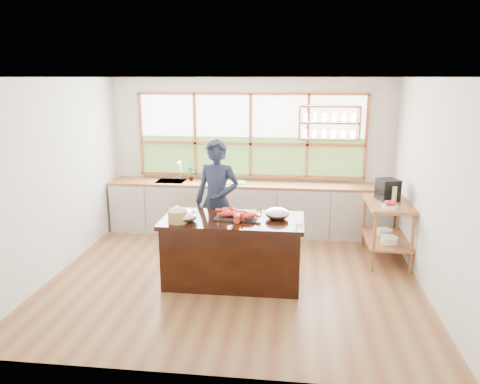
% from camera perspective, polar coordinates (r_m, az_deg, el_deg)
% --- Properties ---
extents(ground_plane, '(5.00, 5.00, 0.00)m').
position_cam_1_polar(ground_plane, '(6.63, -0.64, -10.22)').
color(ground_plane, olive).
extents(room_shell, '(5.02, 4.52, 2.71)m').
position_cam_1_polar(room_shell, '(6.63, 0.10, 5.59)').
color(room_shell, white).
rests_on(room_shell, ground_plane).
extents(back_counter, '(4.90, 0.63, 0.90)m').
position_cam_1_polar(back_counter, '(8.29, 0.94, -1.90)').
color(back_counter, beige).
rests_on(back_counter, ground_plane).
extents(right_shelf_unit, '(0.62, 1.10, 0.90)m').
position_cam_1_polar(right_shelf_unit, '(7.34, 17.52, -3.43)').
color(right_shelf_unit, '#A0603A').
rests_on(right_shelf_unit, ground_plane).
extents(island, '(1.85, 0.90, 0.90)m').
position_cam_1_polar(island, '(6.27, -0.89, -7.17)').
color(island, black).
rests_on(island, ground_plane).
extents(cook, '(0.74, 0.56, 1.84)m').
position_cam_1_polar(cook, '(6.88, -2.81, -1.20)').
color(cook, '#1B2237').
rests_on(cook, ground_plane).
extents(potted_plant, '(0.14, 0.09, 0.26)m').
position_cam_1_polar(potted_plant, '(8.38, -6.02, 2.24)').
color(potted_plant, slate).
rests_on(potted_plant, back_counter).
extents(cutting_board, '(0.43, 0.35, 0.01)m').
position_cam_1_polar(cutting_board, '(8.21, -0.72, 1.20)').
color(cutting_board, '#61C237').
rests_on(cutting_board, back_counter).
extents(espresso_machine, '(0.36, 0.37, 0.32)m').
position_cam_1_polar(espresso_machine, '(7.37, 17.57, 0.29)').
color(espresso_machine, black).
rests_on(espresso_machine, right_shelf_unit).
extents(wine_bottle, '(0.08, 0.08, 0.26)m').
position_cam_1_polar(wine_bottle, '(7.15, 18.29, -0.40)').
color(wine_bottle, '#9AAF58').
rests_on(wine_bottle, right_shelf_unit).
extents(fruit_bowl, '(0.22, 0.22, 0.11)m').
position_cam_1_polar(fruit_bowl, '(6.92, 17.82, -1.54)').
color(fruit_bowl, white).
rests_on(fruit_bowl, right_shelf_unit).
extents(slate_board, '(0.57, 0.42, 0.02)m').
position_cam_1_polar(slate_board, '(6.17, -0.39, -3.06)').
color(slate_board, black).
rests_on(slate_board, island).
extents(lobster_pile, '(0.55, 0.48, 0.08)m').
position_cam_1_polar(lobster_pile, '(6.14, -0.48, -2.66)').
color(lobster_pile, '#DF4428').
rests_on(lobster_pile, slate_board).
extents(mixing_bowl_left, '(0.32, 0.32, 0.16)m').
position_cam_1_polar(mixing_bowl_left, '(6.05, -6.72, -2.92)').
color(mixing_bowl_left, silver).
rests_on(mixing_bowl_left, island).
extents(mixing_bowl_right, '(0.32, 0.32, 0.15)m').
position_cam_1_polar(mixing_bowl_right, '(6.13, 4.54, -2.63)').
color(mixing_bowl_right, silver).
rests_on(mixing_bowl_right, island).
extents(wine_glass, '(0.08, 0.08, 0.22)m').
position_cam_1_polar(wine_glass, '(5.84, 2.34, -2.49)').
color(wine_glass, silver).
rests_on(wine_glass, island).
extents(wicker_basket, '(0.25, 0.25, 0.16)m').
position_cam_1_polar(wicker_basket, '(5.99, -7.60, -2.99)').
color(wicker_basket, '#A08D4F').
rests_on(wicker_basket, island).
extents(parchment_roll, '(0.14, 0.31, 0.08)m').
position_cam_1_polar(parchment_roll, '(6.40, -7.74, -2.28)').
color(parchment_roll, silver).
rests_on(parchment_roll, island).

